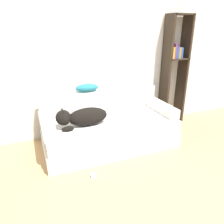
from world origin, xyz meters
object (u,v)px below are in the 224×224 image
at_px(bookshelf, 175,65).
at_px(power_adapter, 93,176).
at_px(laptop, 125,118).
at_px(dog, 82,117).
at_px(couch, 110,132).
at_px(throw_pillow, 87,88).

bearing_deg(bookshelf, power_adapter, -149.78).
bearing_deg(laptop, power_adapter, -127.08).
bearing_deg(dog, couch, 8.75).
distance_m(dog, power_adapter, 0.77).
bearing_deg(throw_pillow, dog, -114.21).
bearing_deg(bookshelf, couch, -162.64).
bearing_deg(couch, power_adapter, -125.56).
bearing_deg(power_adapter, laptop, 40.68).
distance_m(couch, dog, 0.53).
bearing_deg(laptop, dog, -167.61).
xyz_separation_m(bookshelf, power_adapter, (-1.81, -1.05, -1.00)).
bearing_deg(bookshelf, dog, -164.57).
bearing_deg(dog, bookshelf, 15.43).
xyz_separation_m(dog, laptop, (0.62, 0.00, -0.12)).
distance_m(dog, laptop, 0.63).
bearing_deg(couch, throw_pillow, 117.93).
height_order(laptop, power_adapter, laptop).
bearing_deg(laptop, couch, 176.06).
bearing_deg(power_adapter, couch, 54.44).
relative_size(couch, power_adapter, 29.91).
bearing_deg(throw_pillow, couch, -62.07).
distance_m(dog, throw_pillow, 0.56).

